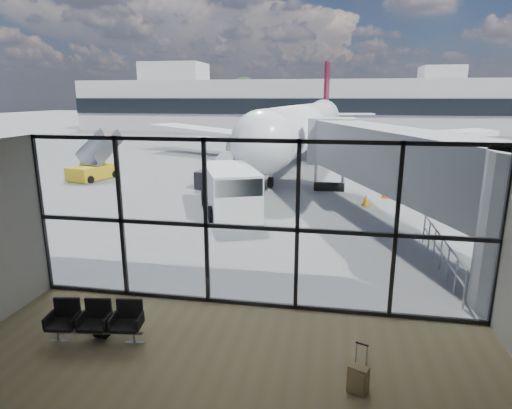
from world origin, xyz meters
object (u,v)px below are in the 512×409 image
(service_van, at_px, (231,190))
(belt_loader, at_px, (216,175))
(backpack, at_px, (101,327))
(airliner, at_px, (307,125))
(suitcase, at_px, (358,379))
(seating_row, at_px, (97,319))
(mobile_stairs, at_px, (94,170))

(service_van, distance_m, belt_loader, 6.70)
(backpack, height_order, airliner, airliner)
(service_van, bearing_deg, suitcase, -88.96)
(belt_loader, bearing_deg, seating_row, -74.73)
(seating_row, height_order, service_van, service_van)
(seating_row, height_order, mobile_stairs, mobile_stairs)
(backpack, distance_m, service_van, 11.39)
(backpack, height_order, suitcase, suitcase)
(seating_row, distance_m, backpack, 0.31)
(service_van, relative_size, belt_loader, 1.30)
(suitcase, distance_m, airliner, 32.88)
(seating_row, distance_m, belt_loader, 17.82)
(backpack, xyz_separation_m, belt_loader, (-2.01, 17.58, 0.38))
(mobile_stairs, bearing_deg, belt_loader, 10.80)
(airliner, height_order, belt_loader, airliner)
(suitcase, xyz_separation_m, service_van, (-5.40, 12.34, 0.82))
(suitcase, bearing_deg, airliner, 117.58)
(service_van, relative_size, mobile_stairs, 1.36)
(backpack, relative_size, suitcase, 0.52)
(airliner, distance_m, belt_loader, 15.03)
(suitcase, bearing_deg, belt_loader, 135.07)
(belt_loader, distance_m, mobile_stairs, 8.82)
(belt_loader, height_order, mobile_stairs, mobile_stairs)
(airliner, relative_size, belt_loader, 8.78)
(backpack, bearing_deg, service_van, 94.06)
(seating_row, distance_m, airliner, 31.99)
(backpack, xyz_separation_m, suitcase, (5.82, -0.98, 0.05))
(suitcase, bearing_deg, mobile_stairs, 153.16)
(suitcase, height_order, service_van, service_van)
(suitcase, distance_m, service_van, 13.49)
(service_van, distance_m, mobile_stairs, 13.15)
(suitcase, bearing_deg, seating_row, -166.11)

